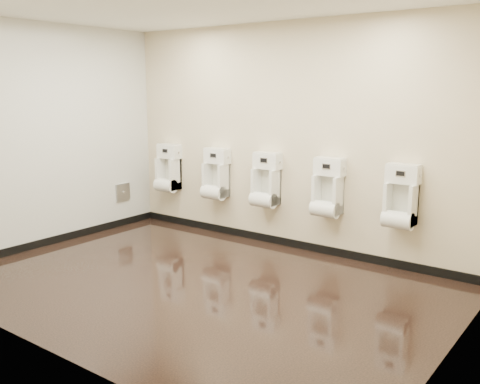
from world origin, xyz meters
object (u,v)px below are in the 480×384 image
object	(u,v)px
urinal_1	(216,178)
access_panel	(123,192)
urinal_0	(168,172)
urinal_2	(266,184)
urinal_3	(327,192)
urinal_4	(400,201)

from	to	relation	value
urinal_1	access_panel	bearing A→B (deg)	-163.09
urinal_0	urinal_2	size ratio (longest dim) A/B	1.00
urinal_3	urinal_4	distance (m)	0.88
urinal_2	urinal_4	distance (m)	1.76
urinal_3	access_panel	bearing A→B (deg)	-172.14
urinal_0	urinal_3	world-z (taller)	same
urinal_1	urinal_2	distance (m)	0.82
urinal_0	access_panel	bearing A→B (deg)	-139.98
access_panel	urinal_1	distance (m)	1.50
access_panel	urinal_0	size ratio (longest dim) A/B	0.37
urinal_0	urinal_1	distance (m)	0.90
access_panel	urinal_4	xyz separation A→B (m)	(3.99, 0.43, 0.30)
access_panel	urinal_4	size ratio (longest dim) A/B	0.37
access_panel	urinal_4	distance (m)	4.02
urinal_1	urinal_4	distance (m)	2.58
urinal_0	urinal_2	xyz separation A→B (m)	(1.72, 0.00, 0.00)
access_panel	urinal_0	bearing A→B (deg)	40.02
urinal_3	urinal_4	bearing A→B (deg)	0.00
access_panel	urinal_1	world-z (taller)	urinal_1
urinal_2	urinal_1	bearing A→B (deg)	180.00
urinal_3	urinal_4	world-z (taller)	same
urinal_3	urinal_4	xyz separation A→B (m)	(0.88, 0.00, 0.00)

